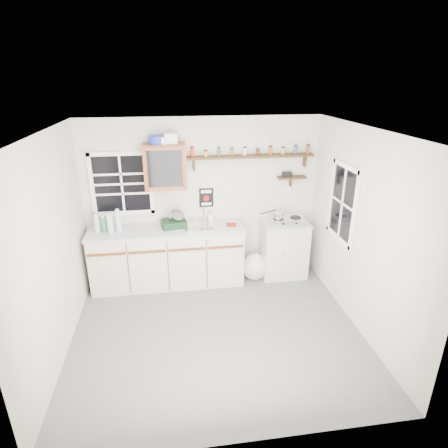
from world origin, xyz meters
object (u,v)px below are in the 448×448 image
(main_cabinet, at_px, (168,256))
(spice_shelf, at_px, (252,156))
(dish_rack, at_px, (175,221))
(hotplate, at_px, (287,220))
(right_cabinet, at_px, (283,248))
(upper_cabinet, at_px, (165,166))

(main_cabinet, relative_size, spice_shelf, 1.21)
(dish_rack, height_order, hotplate, dish_rack)
(dish_rack, bearing_deg, spice_shelf, -3.17)
(right_cabinet, bearing_deg, spice_shelf, 160.03)
(right_cabinet, xyz_separation_m, hotplate, (0.03, -0.02, 0.49))
(upper_cabinet, height_order, spice_shelf, upper_cabinet)
(right_cabinet, height_order, dish_rack, dish_rack)
(spice_shelf, bearing_deg, upper_cabinet, -176.91)
(upper_cabinet, bearing_deg, spice_shelf, 3.09)
(upper_cabinet, xyz_separation_m, spice_shelf, (1.28, 0.07, 0.10))
(main_cabinet, height_order, dish_rack, dish_rack)
(main_cabinet, bearing_deg, dish_rack, 20.09)
(main_cabinet, xyz_separation_m, right_cabinet, (1.83, 0.03, -0.01))
(dish_rack, bearing_deg, upper_cabinet, 122.83)
(right_cabinet, height_order, upper_cabinet, upper_cabinet)
(right_cabinet, xyz_separation_m, spice_shelf, (-0.52, 0.19, 1.47))
(right_cabinet, relative_size, dish_rack, 2.28)
(dish_rack, bearing_deg, right_cabinet, -11.84)
(main_cabinet, height_order, upper_cabinet, upper_cabinet)
(upper_cabinet, relative_size, hotplate, 1.12)
(main_cabinet, bearing_deg, right_cabinet, 0.79)
(hotplate, bearing_deg, upper_cabinet, 179.97)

